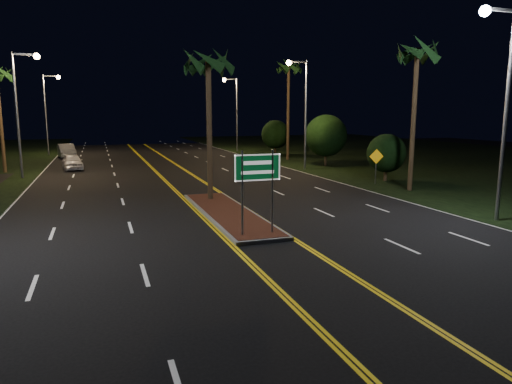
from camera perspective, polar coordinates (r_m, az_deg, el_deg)
name	(u,v)px	position (r m, az deg, el deg)	size (l,w,h in m)	color
ground	(286,259)	(15.07, 3.73, -8.36)	(120.00, 120.00, 0.00)	black
grass_right	(457,159)	(52.41, 23.85, 3.81)	(40.00, 110.00, 0.01)	black
median_island	(228,213)	(21.44, -3.53, -2.64)	(2.25, 10.25, 0.17)	gray
highway_sign	(257,175)	(17.09, 0.19, 2.10)	(1.80, 0.08, 3.20)	gray
streetlight_left_mid	(22,100)	(37.54, -27.24, 10.19)	(1.91, 0.44, 9.00)	gray
streetlight_left_far	(49,105)	(57.41, -24.49, 9.87)	(1.91, 0.44, 9.00)	gray
streetlight_right_near	(501,90)	(22.23, 28.32, 11.13)	(1.91, 0.44, 9.00)	gray
streetlight_right_mid	(302,102)	(38.75, 5.74, 11.15)	(1.91, 0.44, 9.00)	gray
streetlight_right_far	(234,106)	(57.52, -2.78, 10.72)	(1.91, 0.44, 9.00)	gray
palm_median	(208,63)	(24.48, -6.01, 15.79)	(2.40, 2.40, 8.30)	#382819
palm_right_near	(417,53)	(29.62, 19.52, 16.07)	(2.40, 2.40, 9.30)	#382819
palm_right_far	(289,68)	(47.15, 4.10, 15.17)	(2.40, 2.40, 10.30)	#382819
shrub_near	(386,153)	(33.33, 15.98, 4.68)	(2.70, 2.70, 3.30)	#382819
shrub_mid	(326,136)	(42.08, 8.75, 6.99)	(3.78, 3.78, 4.62)	#382819
shrub_far	(275,134)	(52.92, 2.44, 7.21)	(3.24, 3.24, 3.96)	#382819
car_near	(72,161)	(41.74, -21.98, 3.67)	(1.96, 4.58, 1.53)	white
car_far	(66,150)	(53.45, -22.62, 4.91)	(2.20, 5.12, 1.71)	silver
warning_sign	(376,161)	(31.72, 14.79, 3.71)	(0.98, 0.19, 2.35)	gray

